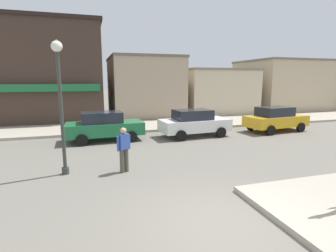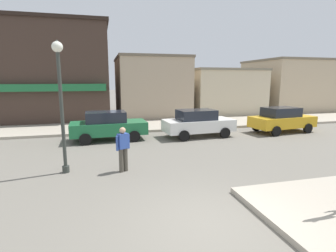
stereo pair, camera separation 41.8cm
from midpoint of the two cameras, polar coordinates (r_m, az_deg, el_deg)
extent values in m
plane|color=#6B665B|center=(6.49, 9.22, -20.20)|extent=(160.00, 160.00, 0.00)
cube|color=#A89E8C|center=(18.20, -8.60, -0.09)|extent=(80.00, 4.00, 0.15)
cylinder|color=#333833|center=(9.58, -23.34, 2.33)|extent=(0.12, 0.12, 4.20)
cylinder|color=#333833|center=(10.01, -22.54, -8.96)|extent=(0.24, 0.24, 0.24)
sphere|color=white|center=(9.57, -24.29, 15.54)|extent=(0.36, 0.36, 0.36)
cone|color=#333833|center=(9.58, -24.36, 16.39)|extent=(0.32, 0.32, 0.18)
cube|color=#1E6B3D|center=(14.50, -14.31, -0.50)|extent=(4.07, 1.86, 0.66)
cube|color=#1E232D|center=(14.39, -15.01, 1.85)|extent=(2.13, 1.48, 0.56)
cylinder|color=black|center=(15.54, -9.98, -1.03)|extent=(0.61, 0.20, 0.60)
cylinder|color=black|center=(13.90, -8.84, -2.31)|extent=(0.61, 0.20, 0.60)
cylinder|color=black|center=(15.36, -19.15, -1.57)|extent=(0.61, 0.20, 0.60)
cylinder|color=black|center=(13.69, -19.11, -2.94)|extent=(0.61, 0.20, 0.60)
cube|color=white|center=(15.17, 5.04, 0.24)|extent=(4.11, 1.99, 0.66)
cube|color=#1E232D|center=(15.02, 4.57, 2.50)|extent=(2.18, 1.54, 0.56)
cylinder|color=black|center=(16.55, 7.59, -0.29)|extent=(0.61, 0.22, 0.60)
cylinder|color=black|center=(15.10, 10.67, -1.37)|extent=(0.61, 0.22, 0.60)
cylinder|color=black|center=(15.52, -0.47, -0.89)|extent=(0.61, 0.22, 0.60)
cylinder|color=black|center=(13.98, 1.98, -2.12)|extent=(0.61, 0.22, 0.60)
cube|color=gold|center=(17.89, 21.80, 1.06)|extent=(4.17, 2.15, 0.66)
cube|color=#1E232D|center=(17.71, 21.59, 2.98)|extent=(2.23, 1.63, 0.56)
cylinder|color=black|center=(19.41, 22.54, 0.56)|extent=(0.62, 0.25, 0.60)
cylinder|color=black|center=(18.30, 26.35, -0.26)|extent=(0.62, 0.25, 0.60)
cylinder|color=black|center=(17.73, 16.95, 0.05)|extent=(0.62, 0.25, 0.60)
cylinder|color=black|center=(16.49, 20.77, -0.90)|extent=(0.62, 0.25, 0.60)
cylinder|color=#4C473D|center=(9.57, -10.32, -7.28)|extent=(0.16, 0.16, 0.85)
cylinder|color=#4C473D|center=(9.48, -11.23, -7.49)|extent=(0.16, 0.16, 0.85)
cube|color=#3351A8|center=(9.34, -10.91, -3.32)|extent=(0.42, 0.36, 0.54)
sphere|color=tan|center=(9.26, -10.99, -1.03)|extent=(0.22, 0.22, 0.22)
cylinder|color=#3351A8|center=(9.48, -9.74, -3.40)|extent=(0.12, 0.12, 0.52)
cylinder|color=#3351A8|center=(9.24, -12.09, -3.84)|extent=(0.12, 0.12, 0.52)
cube|color=#3D2D26|center=(24.62, -26.31, 10.03)|extent=(9.44, 9.15, 7.34)
cube|color=#1E6638|center=(19.97, -28.24, 7.31)|extent=(8.97, 0.40, 0.50)
cube|color=black|center=(24.97, -27.02, 18.73)|extent=(9.72, 9.42, 0.24)
cube|color=tan|center=(23.97, -5.83, 8.21)|extent=(5.83, 7.16, 4.98)
cube|color=#685B4C|center=(24.03, -5.94, 14.39)|extent=(5.94, 7.31, 0.20)
cube|color=beige|center=(26.69, 8.71, 7.31)|extent=(6.55, 7.58, 4.03)
cube|color=gray|center=(26.67, 8.83, 11.85)|extent=(6.68, 7.73, 0.20)
cube|color=tan|center=(31.23, 23.66, 7.90)|extent=(8.77, 7.06, 5.03)
cube|color=#716452|center=(31.28, 24.01, 12.68)|extent=(8.95, 7.20, 0.20)
camera|label=1|loc=(0.21, -91.19, -0.21)|focal=28.00mm
camera|label=2|loc=(0.21, 88.81, 0.21)|focal=28.00mm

